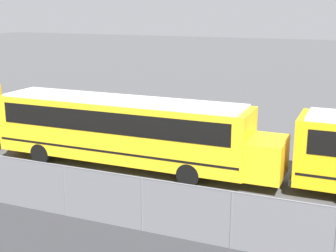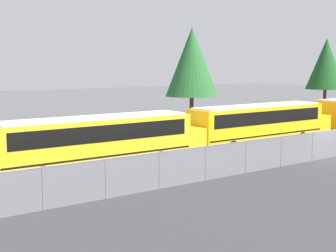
# 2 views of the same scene
# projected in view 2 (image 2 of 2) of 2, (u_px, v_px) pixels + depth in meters

# --- Properties ---
(ground_plane) EXTENTS (200.00, 200.00, 0.00)m
(ground_plane) POSITION_uv_depth(u_px,v_px,m) (326.00, 158.00, 31.30)
(ground_plane) COLOR #4C4C4F
(fence) EXTENTS (111.54, 0.07, 1.90)m
(fence) POSITION_uv_depth(u_px,v_px,m) (327.00, 144.00, 31.18)
(fence) COLOR #9EA0A5
(fence) RESTS_ON ground_plane
(school_bus_2) EXTENTS (13.55, 2.48, 3.22)m
(school_bus_2) POSITION_uv_depth(u_px,v_px,m) (101.00, 139.00, 27.40)
(school_bus_2) COLOR yellow
(school_bus_2) RESTS_ON ground_plane
(school_bus_3) EXTENTS (13.55, 2.48, 3.22)m
(school_bus_3) POSITION_uv_depth(u_px,v_px,m) (261.00, 122.00, 35.68)
(school_bus_3) COLOR yellow
(school_bus_3) RESTS_ON ground_plane
(tree_0) EXTENTS (5.15, 5.15, 9.80)m
(tree_0) POSITION_uv_depth(u_px,v_px,m) (326.00, 64.00, 61.76)
(tree_0) COLOR #51381E
(tree_0) RESTS_ON ground_plane
(tree_1) EXTENTS (5.57, 5.57, 10.20)m
(tree_1) POSITION_uv_depth(u_px,v_px,m) (192.00, 62.00, 49.23)
(tree_1) COLOR #51381E
(tree_1) RESTS_ON ground_plane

